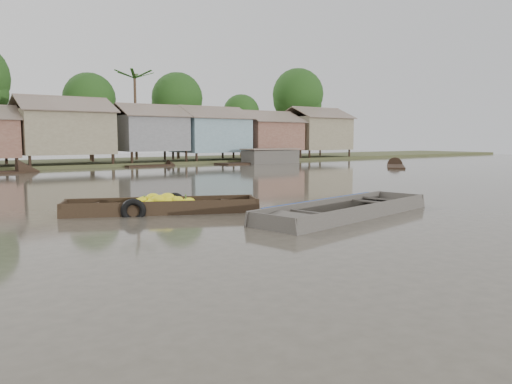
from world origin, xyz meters
TOP-DOWN VIEW (x-y plane):
  - ground at (0.00, 0.00)m, footprint 120.00×120.00m
  - riverbank at (3.03, 31.86)m, footprint 120.00×12.47m
  - banana_boat at (-1.73, 3.58)m, footprint 5.77×3.59m
  - viewer_boat at (2.33, -0.13)m, footprint 6.84×2.96m
  - distant_boats at (12.20, 24.34)m, footprint 44.69×15.06m

SIDE VIEW (x-z plane):
  - ground at x=0.00m, z-range 0.00..0.00m
  - viewer_boat at x=2.33m, z-range -0.23..0.31m
  - banana_boat at x=-1.73m, z-range -0.22..0.56m
  - distant_boats at x=12.20m, z-range -0.48..0.90m
  - riverbank at x=3.03m, z-range -2.04..8.18m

